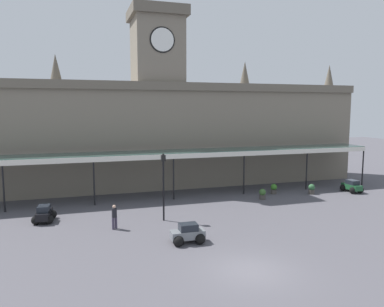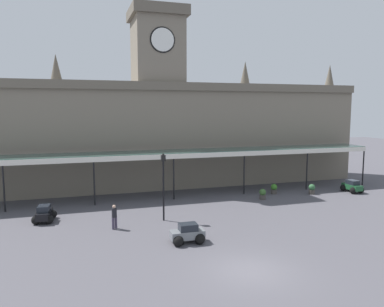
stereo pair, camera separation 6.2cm
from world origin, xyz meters
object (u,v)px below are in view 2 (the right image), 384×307
(pedestrian_beside_cars, at_px, (114,216))
(planter_forecourt_centre, at_px, (312,189))
(victorian_lamppost, at_px, (163,179))
(car_green_sedan, at_px, (352,187))
(planter_near_kerb, at_px, (263,194))
(planter_by_canopy, at_px, (274,189))
(car_black_sedan, at_px, (44,215))
(car_grey_sedan, at_px, (187,235))

(pedestrian_beside_cars, bearing_deg, planter_forecourt_centre, 14.59)
(victorian_lamppost, distance_m, planter_forecourt_centre, 16.07)
(car_green_sedan, relative_size, planter_near_kerb, 2.14)
(victorian_lamppost, height_order, planter_near_kerb, victorian_lamppost)
(planter_near_kerb, height_order, planter_by_canopy, same)
(pedestrian_beside_cars, height_order, planter_near_kerb, pedestrian_beside_cars)
(planter_forecourt_centre, relative_size, planter_by_canopy, 1.00)
(planter_near_kerb, xyz_separation_m, planter_by_canopy, (2.06, 1.63, 0.00))
(car_black_sedan, bearing_deg, planter_near_kerb, 3.85)
(planter_by_canopy, bearing_deg, planter_forecourt_centre, -18.63)
(car_green_sedan, bearing_deg, planter_by_canopy, 168.58)
(car_black_sedan, height_order, victorian_lamppost, victorian_lamppost)
(planter_near_kerb, bearing_deg, car_green_sedan, 0.46)
(car_black_sedan, relative_size, planter_near_kerb, 2.22)
(planter_forecourt_centre, xyz_separation_m, planter_near_kerb, (-5.46, -0.48, 0.00))
(car_grey_sedan, distance_m, planter_by_canopy, 15.30)
(victorian_lamppost, bearing_deg, pedestrian_beside_cars, -165.86)
(pedestrian_beside_cars, bearing_deg, planter_by_canopy, 21.35)
(pedestrian_beside_cars, bearing_deg, victorian_lamppost, 14.14)
(car_green_sedan, distance_m, planter_by_canopy, 7.84)
(planter_forecourt_centre, bearing_deg, car_green_sedan, -5.41)
(planter_forecourt_centre, bearing_deg, car_black_sedan, -175.87)
(pedestrian_beside_cars, bearing_deg, car_green_sedan, 11.02)
(victorian_lamppost, distance_m, planter_near_kerb, 10.81)
(planter_by_canopy, bearing_deg, victorian_lamppost, -156.60)
(car_grey_sedan, bearing_deg, pedestrian_beside_cars, 135.44)
(car_grey_sedan, xyz_separation_m, planter_near_kerb, (9.51, 8.38, -0.01))
(car_green_sedan, relative_size, planter_by_canopy, 2.14)
(car_black_sedan, height_order, planter_forecourt_centre, car_black_sedan)
(planter_forecourt_centre, bearing_deg, planter_by_canopy, 161.37)
(planter_forecourt_centre, bearing_deg, pedestrian_beside_cars, -165.41)
(planter_forecourt_centre, relative_size, planter_near_kerb, 1.00)
(car_green_sedan, height_order, planter_near_kerb, car_green_sedan)
(planter_by_canopy, bearing_deg, car_green_sedan, -11.42)
(car_grey_sedan, height_order, planter_forecourt_centre, car_grey_sedan)
(planter_by_canopy, bearing_deg, planter_near_kerb, -141.67)
(car_grey_sedan, xyz_separation_m, car_black_sedan, (-8.67, 7.16, 0.00))
(car_black_sedan, bearing_deg, car_grey_sedan, -39.53)
(pedestrian_beside_cars, xyz_separation_m, planter_near_kerb, (13.50, 4.45, -0.42))
(car_black_sedan, xyz_separation_m, car_green_sedan, (27.92, 1.30, 0.00))
(car_grey_sedan, height_order, planter_near_kerb, car_grey_sedan)
(car_green_sedan, xyz_separation_m, planter_near_kerb, (-9.74, -0.08, -0.01))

